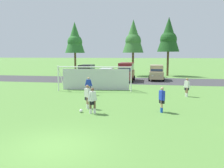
% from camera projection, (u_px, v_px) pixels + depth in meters
% --- Properties ---
extents(ground_plane, '(400.00, 400.00, 0.00)m').
position_uv_depth(ground_plane, '(114.00, 90.00, 23.97)').
color(ground_plane, '#598C3D').
extents(parking_lot_strip, '(52.00, 8.40, 0.01)m').
position_uv_depth(parking_lot_strip, '(125.00, 80.00, 32.85)').
color(parking_lot_strip, '#3D3D3F').
rests_on(parking_lot_strip, ground).
extents(soccer_ball, '(0.22, 0.22, 0.22)m').
position_uv_depth(soccer_ball, '(81.00, 111.00, 14.78)').
color(soccer_ball, white).
rests_on(soccer_ball, ground).
extents(soccer_goal, '(7.57, 2.66, 2.57)m').
position_uv_depth(soccer_goal, '(95.00, 78.00, 23.79)').
color(soccer_goal, white).
rests_on(soccer_goal, ground).
extents(player_striker_near, '(0.73, 0.29, 1.64)m').
position_uv_depth(player_striker_near, '(89.00, 86.00, 21.15)').
color(player_striker_near, tan).
rests_on(player_striker_near, ground).
extents(player_midfield_center, '(0.62, 0.54, 1.64)m').
position_uv_depth(player_midfield_center, '(87.00, 97.00, 15.77)').
color(player_midfield_center, '#936B4C').
rests_on(player_midfield_center, ground).
extents(player_defender_far, '(0.38, 0.73, 1.64)m').
position_uv_depth(player_defender_far, '(162.00, 100.00, 14.77)').
color(player_defender_far, tan).
rests_on(player_defender_far, ground).
extents(player_winger_left, '(0.50, 0.64, 1.64)m').
position_uv_depth(player_winger_left, '(93.00, 101.00, 14.45)').
color(player_winger_left, brown).
rests_on(player_winger_left, ground).
extents(player_winger_right, '(0.55, 0.61, 1.64)m').
position_uv_depth(player_winger_right, '(187.00, 87.00, 20.22)').
color(player_winger_right, '#936B4C').
rests_on(player_winger_right, ground).
extents(parked_car_slot_far_left, '(2.20, 4.63, 2.16)m').
position_uv_depth(parked_car_slot_far_left, '(86.00, 72.00, 33.64)').
color(parked_car_slot_far_left, black).
rests_on(parked_car_slot_far_left, ground).
extents(parked_car_slot_left, '(2.07, 4.21, 1.72)m').
position_uv_depth(parked_car_slot_left, '(106.00, 74.00, 32.80)').
color(parked_car_slot_left, silver).
rests_on(parked_car_slot_left, ground).
extents(parked_car_slot_center_left, '(2.24, 4.82, 2.52)m').
position_uv_depth(parked_car_slot_center_left, '(126.00, 71.00, 31.98)').
color(parked_car_slot_center_left, maroon).
rests_on(parked_car_slot_center_left, ground).
extents(parked_car_slot_center, '(2.14, 4.60, 2.16)m').
position_uv_depth(parked_car_slot_center, '(156.00, 72.00, 33.02)').
color(parked_car_slot_center, tan).
rests_on(parked_car_slot_center, ground).
extents(tree_left_edge, '(3.54, 3.54, 9.44)m').
position_uv_depth(tree_left_edge, '(75.00, 39.00, 41.58)').
color(tree_left_edge, brown).
rests_on(tree_left_edge, ground).
extents(tree_mid_left, '(3.57, 3.57, 9.51)m').
position_uv_depth(tree_mid_left, '(133.00, 37.00, 39.12)').
color(tree_mid_left, brown).
rests_on(tree_mid_left, ground).
extents(tree_center_back, '(3.72, 3.72, 9.91)m').
position_uv_depth(tree_center_back, '(169.00, 36.00, 38.99)').
color(tree_center_back, brown).
rests_on(tree_center_back, ground).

